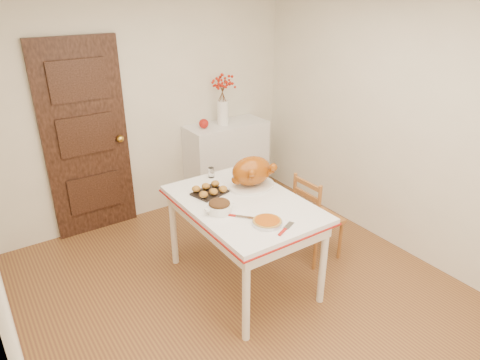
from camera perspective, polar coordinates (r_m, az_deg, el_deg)
floor at (r=3.86m, az=1.57°, el=-15.69°), size 3.50×4.00×0.00m
wall_back at (r=4.87m, az=-12.22°, el=9.23°), size 3.50×0.00×2.50m
wall_right at (r=4.40m, az=20.79°, el=6.54°), size 0.00×4.00×2.50m
door_back at (r=4.71m, az=-19.72°, el=4.98°), size 0.85×0.06×2.06m
sideboard at (r=5.31m, az=-1.77°, el=2.39°), size 0.98×0.44×0.98m
kitchen_table at (r=3.84m, az=0.42°, el=-8.29°), size 0.94×1.37×0.82m
chair_oak at (r=4.24m, az=10.27°, el=-4.82°), size 0.39×0.39×0.88m
berry_vase at (r=5.04m, az=-2.32°, el=10.58°), size 0.31×0.31×0.59m
apple at (r=4.98m, az=-4.84°, el=7.47°), size 0.11×0.11×0.11m
turkey_platter at (r=3.84m, az=1.57°, el=1.01°), size 0.46×0.38×0.28m
pumpkin_pie at (r=3.30m, az=3.63°, el=-5.50°), size 0.30×0.30×0.05m
stuffing_dish at (r=3.46m, az=-2.75°, el=-3.49°), size 0.30×0.26×0.10m
rolls_tray at (r=3.76m, az=-4.06°, el=-1.31°), size 0.33×0.28×0.07m
pie_server at (r=3.26m, az=6.09°, el=-6.40°), size 0.23×0.16×0.01m
carving_knife at (r=3.40m, az=-0.04°, el=-4.84°), size 0.21×0.22×0.01m
drinking_glass at (r=4.07m, az=-3.84°, el=1.00°), size 0.07×0.07×0.10m
shaker_pair at (r=4.15m, az=-0.22°, el=1.39°), size 0.09×0.05×0.08m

